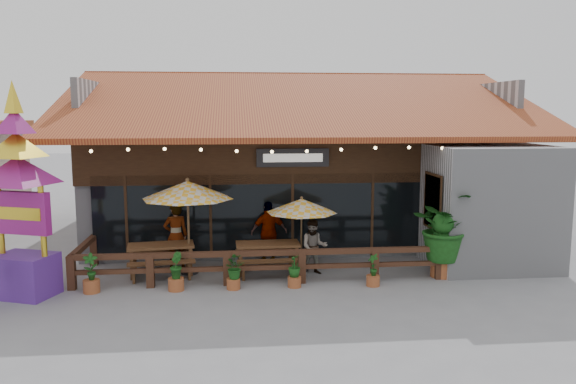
{
  "coord_description": "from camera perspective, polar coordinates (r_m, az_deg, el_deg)",
  "views": [
    {
      "loc": [
        -2.3,
        -15.03,
        4.56
      ],
      "look_at": [
        -0.67,
        1.5,
        2.2
      ],
      "focal_mm": 35.0,
      "sensor_mm": 36.0,
      "label": 1
    }
  ],
  "objects": [
    {
      "name": "ground",
      "position": [
        15.87,
        2.99,
        -8.61
      ],
      "size": [
        100.0,
        100.0,
        0.0
      ],
      "primitive_type": "plane",
      "color": "gray",
      "rests_on": "ground"
    },
    {
      "name": "restaurant_building",
      "position": [
        21.91,
        1.13,
        1.93
      ],
      "size": [
        15.5,
        14.73,
        6.09
      ],
      "color": "#B2B2B7",
      "rests_on": "ground"
    },
    {
      "name": "patio_railing",
      "position": [
        15.28,
        -5.29,
        -6.9
      ],
      "size": [
        10.0,
        2.6,
        0.92
      ],
      "color": "#4C291B",
      "rests_on": "ground"
    },
    {
      "name": "umbrella_left",
      "position": [
        15.93,
        -10.17,
        0.17
      ],
      "size": [
        2.89,
        2.89,
        2.75
      ],
      "color": "brown",
      "rests_on": "ground"
    },
    {
      "name": "umbrella_right",
      "position": [
        16.02,
        1.38,
        -1.43
      ],
      "size": [
        2.49,
        2.49,
        2.19
      ],
      "color": "brown",
      "rests_on": "ground"
    },
    {
      "name": "picnic_table_left",
      "position": [
        16.32,
        -12.76,
        -6.18
      ],
      "size": [
        2.01,
        1.8,
        0.88
      ],
      "color": "brown",
      "rests_on": "ground"
    },
    {
      "name": "picnic_table_right",
      "position": [
        16.14,
        -2.07,
        -6.16
      ],
      "size": [
        1.84,
        1.6,
        0.87
      ],
      "color": "brown",
      "rests_on": "ground"
    },
    {
      "name": "thai_sign_tower",
      "position": [
        15.14,
        -25.73,
        1.47
      ],
      "size": [
        2.72,
        2.72,
        5.72
      ],
      "color": "#582893",
      "rests_on": "ground"
    },
    {
      "name": "tropical_plant",
      "position": [
        16.13,
        15.55,
        -3.58
      ],
      "size": [
        2.29,
        2.23,
        2.41
      ],
      "color": "#974D29",
      "rests_on": "ground"
    },
    {
      "name": "diner_a",
      "position": [
        16.82,
        -11.33,
        -4.37
      ],
      "size": [
        0.8,
        0.63,
        1.94
      ],
      "primitive_type": "imported",
      "rotation": [
        0.0,
        0.0,
        3.4
      ],
      "color": "#372211",
      "rests_on": "ground"
    },
    {
      "name": "diner_b",
      "position": [
        15.94,
        2.65,
        -5.6
      ],
      "size": [
        0.81,
        0.66,
        1.57
      ],
      "primitive_type": "imported",
      "rotation": [
        0.0,
        0.0,
        -0.08
      ],
      "color": "#372211",
      "rests_on": "ground"
    },
    {
      "name": "diner_c",
      "position": [
        17.11,
        -1.93,
        -4.11
      ],
      "size": [
        1.13,
        0.53,
        1.88
      ],
      "primitive_type": "imported",
      "rotation": [
        0.0,
        0.0,
        3.2
      ],
      "color": "#372211",
      "rests_on": "ground"
    },
    {
      "name": "planter_a",
      "position": [
        15.26,
        -19.38,
        -8.07
      ],
      "size": [
        0.42,
        0.42,
        1.02
      ],
      "color": "#974D29",
      "rests_on": "ground"
    },
    {
      "name": "planter_b",
      "position": [
        14.86,
        -11.32,
        -8.1
      ],
      "size": [
        0.41,
        0.44,
        1.0
      ],
      "color": "#974D29",
      "rests_on": "ground"
    },
    {
      "name": "planter_c",
      "position": [
        14.73,
        -5.58,
        -7.98
      ],
      "size": [
        0.69,
        0.7,
        0.87
      ],
      "color": "#974D29",
      "rests_on": "ground"
    },
    {
      "name": "planter_d",
      "position": [
        14.85,
        0.66,
        -8.09
      ],
      "size": [
        0.44,
        0.44,
        0.87
      ],
      "color": "#974D29",
      "rests_on": "ground"
    },
    {
      "name": "planter_e",
      "position": [
        15.13,
        8.65,
        -8.08
      ],
      "size": [
        0.36,
        0.37,
        0.87
      ],
      "color": "#974D29",
      "rests_on": "ground"
    }
  ]
}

